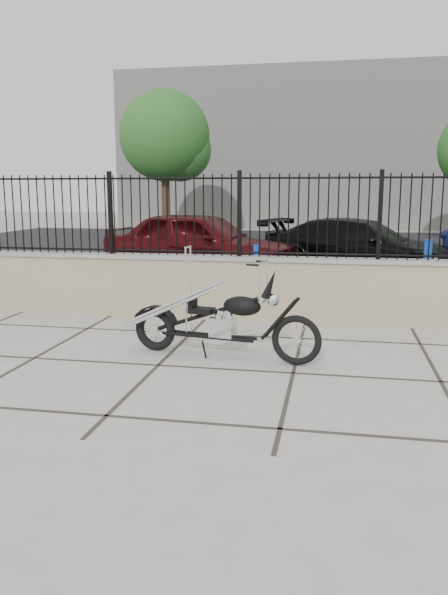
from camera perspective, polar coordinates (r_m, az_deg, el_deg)
ground_plane at (r=6.27m, az=6.82°, el=-7.42°), size 90.00×90.00×0.00m
parking_lot at (r=18.56m, az=9.60°, el=4.37°), size 30.00×30.00×0.00m
retaining_wall at (r=8.59m, az=8.08°, el=0.71°), size 14.00×0.36×0.96m
iron_fence at (r=8.48m, az=8.27°, el=7.93°), size 14.00×0.08×1.20m
background_building at (r=32.53m, az=10.43°, el=13.94°), size 22.00×6.00×8.00m
chopper_motorcycle at (r=6.66m, az=-0.48°, el=-0.46°), size 2.22×0.75×1.31m
car_red at (r=12.94m, az=-2.34°, el=5.26°), size 4.69×2.72×1.50m
car_black at (r=13.47m, az=13.28°, el=4.78°), size 4.85×3.17×1.31m
bollard_a at (r=10.89m, az=3.18°, el=2.76°), size 0.12×0.12×0.93m
bollard_b at (r=10.38m, az=19.30°, el=2.32°), size 0.17×0.17×1.11m
tree_left at (r=23.99m, az=-5.87°, el=15.93°), size 3.58×3.58×6.05m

